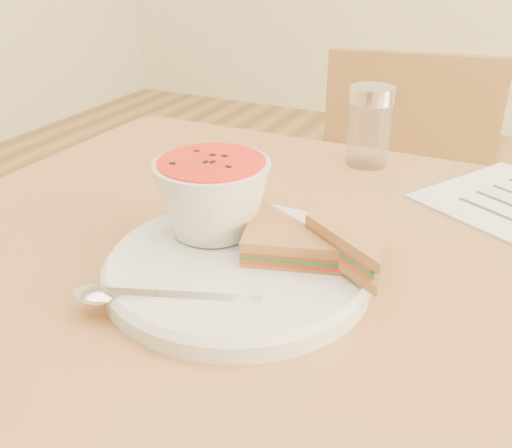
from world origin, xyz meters
The scene contains 7 objects.
chair_far centered at (-0.07, 0.58, 0.41)m, with size 0.37×0.37×0.83m, color brown, non-canonical shape.
plate centered at (-0.09, -0.07, 0.76)m, with size 0.26×0.26×0.02m, color silver, non-canonical shape.
soup_bowl centered at (-0.14, -0.03, 0.81)m, with size 0.12×0.12×0.08m, color silver, non-canonical shape.
sandwich_half_a centered at (-0.08, -0.08, 0.78)m, with size 0.10×0.10×0.03m, color #B67140, non-canonical shape.
sandwich_half_b centered at (-0.04, -0.03, 0.79)m, with size 0.11×0.11×0.03m, color #B67140, non-canonical shape.
spoon centered at (-0.12, -0.16, 0.77)m, with size 0.19×0.04×0.01m, color silver, non-canonical shape.
condiment_shaker centered at (-0.07, 0.28, 0.81)m, with size 0.06×0.06×0.11m, color silver, non-canonical shape.
Camera 1 is at (0.13, -0.48, 1.05)m, focal length 40.00 mm.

